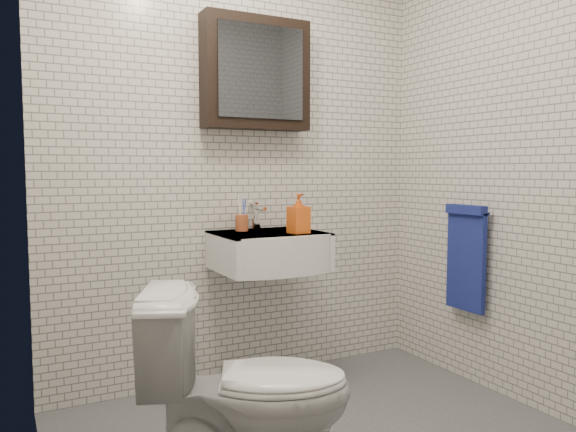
{
  "coord_description": "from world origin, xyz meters",
  "views": [
    {
      "loc": [
        -1.22,
        -1.9,
        1.17
      ],
      "look_at": [
        -0.0,
        0.45,
        0.96
      ],
      "focal_mm": 35.0,
      "sensor_mm": 36.0,
      "label": 1
    }
  ],
  "objects": [
    {
      "name": "room_shell",
      "position": [
        0.0,
        0.0,
        1.47
      ],
      "size": [
        2.22,
        2.02,
        2.51
      ],
      "color": "silver",
      "rests_on": "ground"
    },
    {
      "name": "washbasin",
      "position": [
        0.05,
        0.73,
        0.76
      ],
      "size": [
        0.55,
        0.5,
        0.2
      ],
      "color": "white",
      "rests_on": "room_shell"
    },
    {
      "name": "faucet",
      "position": [
        0.05,
        0.93,
        0.92
      ],
      "size": [
        0.06,
        0.2,
        0.15
      ],
      "color": "silver",
      "rests_on": "washbasin"
    },
    {
      "name": "mirror_cabinet",
      "position": [
        0.05,
        0.93,
        1.7
      ],
      "size": [
        0.6,
        0.15,
        0.6
      ],
      "color": "black",
      "rests_on": "room_shell"
    },
    {
      "name": "towel_rail",
      "position": [
        1.04,
        0.35,
        0.72
      ],
      "size": [
        0.09,
        0.3,
        0.58
      ],
      "color": "silver",
      "rests_on": "room_shell"
    },
    {
      "name": "toothbrush_cup",
      "position": [
        -0.05,
        0.9,
        0.9
      ],
      "size": [
        0.08,
        0.08,
        0.19
      ],
      "rotation": [
        0.0,
        0.0,
        0.15
      ],
      "color": "#AE512B",
      "rests_on": "washbasin"
    },
    {
      "name": "soap_bottle",
      "position": [
        0.16,
        0.65,
        0.95
      ],
      "size": [
        0.1,
        0.1,
        0.21
      ],
      "primitive_type": "imported",
      "rotation": [
        0.0,
        0.0,
        0.08
      ],
      "color": "orange",
      "rests_on": "washbasin"
    },
    {
      "name": "toilet",
      "position": [
        -0.44,
        -0.08,
        0.38
      ],
      "size": [
        0.85,
        0.68,
        0.76
      ],
      "primitive_type": "imported",
      "rotation": [
        0.0,
        0.0,
        1.17
      ],
      "color": "white",
      "rests_on": "ground"
    }
  ]
}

